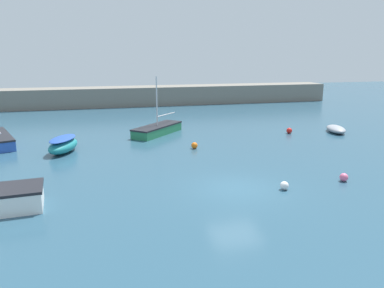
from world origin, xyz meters
name	(u,v)px	position (x,y,z in m)	size (l,w,h in m)	color
ground_plane	(236,191)	(0.00, 0.00, -0.10)	(120.00, 120.00, 0.20)	#284C60
harbor_breakwater	(147,96)	(0.00, 31.94, 1.17)	(48.87, 3.82, 2.34)	slate
rowboat_with_red_cover	(63,145)	(-8.66, 9.40, 0.53)	(2.46, 3.50, 1.06)	teal
sailboat_twin_hulled	(157,129)	(-1.64, 13.58, 0.40)	(4.73, 4.90, 4.69)	#287A4C
rowboat_white_midwater	(336,129)	(12.96, 10.59, 0.28)	(2.12, 3.07, 0.56)	gray
mooring_buoy_white	(284,186)	(2.23, -0.68, 0.21)	(0.42, 0.42, 0.42)	white
mooring_buoy_pink	(344,177)	(5.79, -0.33, 0.21)	(0.43, 0.43, 0.43)	#EA668C
mooring_buoy_orange	(194,145)	(0.07, 8.22, 0.22)	(0.45, 0.45, 0.45)	orange
mooring_buoy_red	(289,131)	(8.97, 11.17, 0.24)	(0.47, 0.47, 0.47)	red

